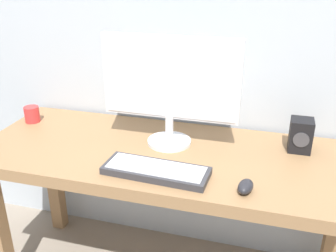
{
  "coord_description": "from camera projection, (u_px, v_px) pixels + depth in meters",
  "views": [
    {
      "loc": [
        0.39,
        -1.42,
        1.51
      ],
      "look_at": [
        -0.01,
        0.0,
        0.86
      ],
      "focal_mm": 40.64,
      "sensor_mm": 36.0,
      "label": 1
    }
  ],
  "objects": [
    {
      "name": "speaker_right",
      "position": [
        301.0,
        135.0,
        1.63
      ],
      "size": [
        0.09,
        0.1,
        0.14
      ],
      "color": "black",
      "rests_on": "desk"
    },
    {
      "name": "desk",
      "position": [
        169.0,
        170.0,
        1.69
      ],
      "size": [
        1.7,
        0.66,
        0.74
      ],
      "color": "#936D47",
      "rests_on": "ground_plane"
    },
    {
      "name": "coffee_mug",
      "position": [
        32.0,
        114.0,
        1.94
      ],
      "size": [
        0.07,
        0.07,
        0.08
      ],
      "primitive_type": "cylinder",
      "color": "red",
      "rests_on": "desk"
    },
    {
      "name": "mouse",
      "position": [
        246.0,
        187.0,
        1.36
      ],
      "size": [
        0.07,
        0.1,
        0.04
      ],
      "primitive_type": "ellipsoid",
      "rotation": [
        0.0,
        0.0,
        -0.18
      ],
      "color": "#232328",
      "rests_on": "desk"
    },
    {
      "name": "keyboard_primary",
      "position": [
        155.0,
        170.0,
        1.47
      ],
      "size": [
        0.42,
        0.17,
        0.03
      ],
      "color": "#333338",
      "rests_on": "desk"
    },
    {
      "name": "monitor",
      "position": [
        170.0,
        85.0,
        1.62
      ],
      "size": [
        0.61,
        0.2,
        0.48
      ],
      "color": "silver",
      "rests_on": "desk"
    }
  ]
}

